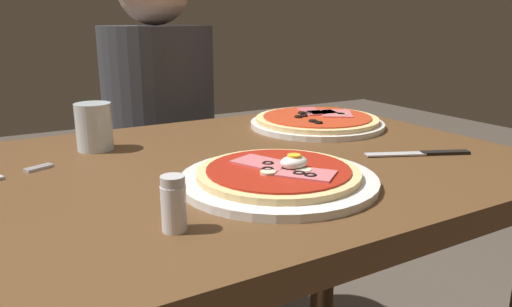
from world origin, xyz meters
TOP-DOWN VIEW (x-y plane):
  - dining_table at (0.00, 0.00)m, footprint 1.01×0.73m
  - pizza_foreground at (-0.01, -0.14)m, footprint 0.30×0.30m
  - pizza_across_left at (0.29, 0.15)m, footprint 0.31×0.31m
  - water_glass_near at (-0.20, 0.20)m, footprint 0.07×0.07m
  - knife at (0.31, -0.14)m, footprint 0.19×0.10m
  - salt_shaker at (-0.20, -0.22)m, footprint 0.03×0.03m
  - diner_person at (0.07, 0.62)m, footprint 0.32×0.32m

SIDE VIEW (x-z plane):
  - diner_person at x=0.07m, z-range -0.03..1.15m
  - dining_table at x=0.00m, z-range 0.24..0.99m
  - knife at x=0.31m, z-range 0.76..0.76m
  - pizza_foreground at x=-0.01m, z-range 0.74..0.79m
  - pizza_across_left at x=0.29m, z-range 0.75..0.78m
  - salt_shaker at x=-0.20m, z-range 0.75..0.82m
  - water_glass_near at x=-0.20m, z-range 0.75..0.84m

